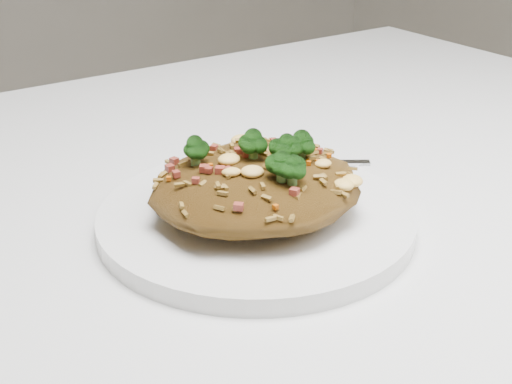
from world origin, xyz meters
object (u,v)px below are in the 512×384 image
plate (256,218)px  fork (285,163)px  dining_table (197,308)px  fried_rice (257,176)px

plate → fork: fork is taller
dining_table → fried_rice: size_ratio=7.56×
dining_table → fork: fork is taller
fork → dining_table: bearing=-140.1°
dining_table → plate: size_ratio=5.04×
plate → fork: size_ratio=1.67×
dining_table → fried_rice: fried_rice is taller
dining_table → fork: bearing=5.5°
dining_table → fried_rice: bearing=-59.7°
dining_table → fried_rice: (0.03, -0.05, 0.13)m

